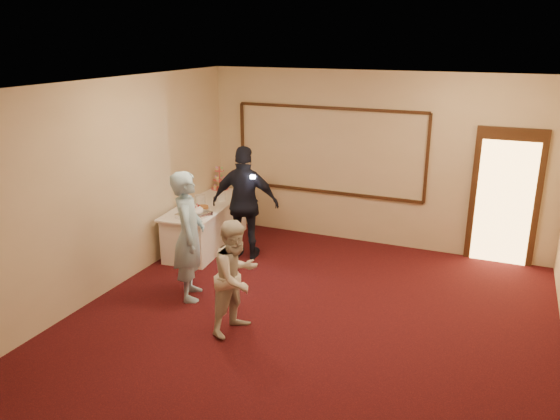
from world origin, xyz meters
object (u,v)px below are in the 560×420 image
object	(u,v)px
plate_stack_a	(200,199)
man	(189,236)
plate_stack_b	(221,196)
pavlova_tray	(194,212)
buffet_table	(207,225)
tart	(202,208)
cupcake_stand	(220,180)
guest	(245,203)
woman	(236,277)

from	to	relation	value
plate_stack_a	man	bearing A→B (deg)	-63.36
plate_stack_b	man	size ratio (longest dim) A/B	0.10
pavlova_tray	buffet_table	bearing A→B (deg)	105.72
buffet_table	tart	size ratio (longest dim) A/B	8.46
plate_stack_a	man	xyz separation A→B (m)	(0.89, -1.77, 0.07)
cupcake_stand	guest	xyz separation A→B (m)	(1.11, -1.13, -0.00)
plate_stack_b	guest	size ratio (longest dim) A/B	0.09
plate_stack_a	guest	bearing A→B (deg)	-10.01
cupcake_stand	plate_stack_b	xyz separation A→B (m)	(0.37, -0.63, -0.10)
man	woman	size ratio (longest dim) A/B	1.26
plate_stack_b	guest	bearing A→B (deg)	-34.43
cupcake_stand	plate_stack_a	bearing A→B (deg)	-81.26
plate_stack_b	buffet_table	bearing A→B (deg)	-112.33
buffet_table	pavlova_tray	size ratio (longest dim) A/B	3.69
buffet_table	guest	world-z (taller)	guest
pavlova_tray	woman	distance (m)	2.33
plate_stack_a	man	world-z (taller)	man
cupcake_stand	woman	world-z (taller)	woman
pavlova_tray	woman	xyz separation A→B (m)	(1.62, -1.67, -0.13)
guest	man	bearing A→B (deg)	75.99
plate_stack_a	guest	size ratio (longest dim) A/B	0.10
buffet_table	man	xyz separation A→B (m)	(0.80, -1.80, 0.53)
tart	man	xyz separation A→B (m)	(0.69, -1.50, 0.12)
pavlova_tray	man	distance (m)	1.25
buffet_table	plate_stack_b	size ratio (longest dim) A/B	12.35
cupcake_stand	woman	xyz separation A→B (m)	(2.06, -3.31, -0.22)
cupcake_stand	woman	size ratio (longest dim) A/B	0.33
man	plate_stack_b	bearing A→B (deg)	-8.55
buffet_table	plate_stack_b	xyz separation A→B (m)	(0.13, 0.31, 0.46)
cupcake_stand	plate_stack_b	bearing A→B (deg)	-59.77
tart	woman	bearing A→B (deg)	-50.36
plate_stack_a	buffet_table	bearing A→B (deg)	18.21
tart	man	size ratio (longest dim) A/B	0.14
pavlova_tray	cupcake_stand	bearing A→B (deg)	104.89
pavlova_tray	plate_stack_b	world-z (taller)	pavlova_tray
man	woman	world-z (taller)	man
woman	guest	distance (m)	2.39
cupcake_stand	guest	distance (m)	1.58
buffet_table	cupcake_stand	size ratio (longest dim) A/B	4.55
pavlova_tray	guest	size ratio (longest dim) A/B	0.32
man	woman	xyz separation A→B (m)	(1.03, -0.58, -0.19)
man	guest	world-z (taller)	guest
plate_stack_a	woman	world-z (taller)	woman
buffet_table	plate_stack_b	distance (m)	0.57
pavlova_tray	guest	distance (m)	0.84
pavlova_tray	plate_stack_a	world-z (taller)	pavlova_tray
plate_stack_b	woman	world-z (taller)	woman
plate_stack_b	pavlova_tray	bearing A→B (deg)	-86.00
plate_stack_b	woman	size ratio (longest dim) A/B	0.12
buffet_table	woman	bearing A→B (deg)	-52.50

